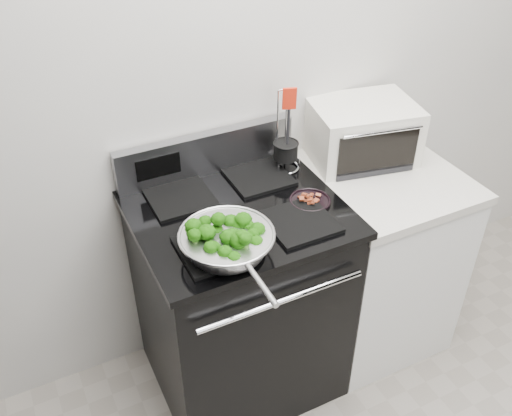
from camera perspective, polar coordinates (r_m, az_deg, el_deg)
back_wall at (r=2.34m, az=1.28°, el=14.08°), size 4.00×0.02×2.70m
gas_range at (r=2.46m, az=-1.62°, el=-8.93°), size 0.79×0.69×1.13m
counter at (r=2.75m, az=11.50°, el=-4.72°), size 0.62×0.68×0.92m
skillet at (r=1.93m, az=-2.91°, el=-3.33°), size 0.33×0.53×0.07m
broccoli_pile at (r=1.92m, az=-2.96°, el=-2.85°), size 0.26×0.26×0.09m
bacon_plate at (r=2.20m, az=5.42°, el=0.95°), size 0.16×0.16×0.04m
utensil_holder at (r=2.38m, az=2.98°, el=5.35°), size 0.12×0.12×0.37m
toaster_oven at (r=2.53m, az=10.54°, el=7.53°), size 0.49×0.41×0.25m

